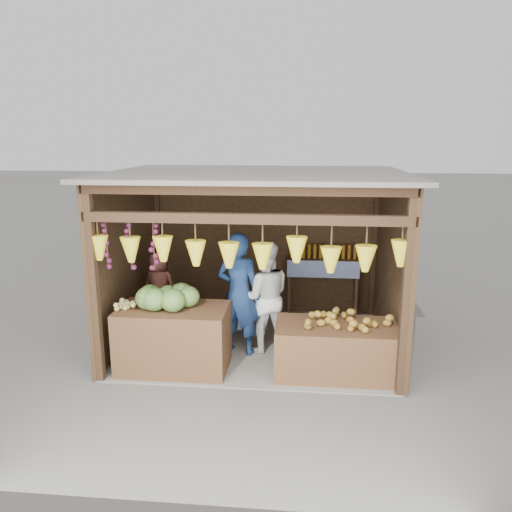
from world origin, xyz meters
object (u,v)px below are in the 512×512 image
Objects in this scene: counter_left at (174,339)px; counter_right at (339,350)px; vendor_seated at (160,287)px; man_standing at (239,294)px; woman_standing at (264,297)px.

counter_right is at bearing 1.36° from counter_left.
vendor_seated is (-0.49, 1.04, 0.41)m from counter_left.
counter_left is 2.26m from counter_right.
man_standing is at bearing 174.42° from vendor_seated.
man_standing reaches higher than woman_standing.
counter_left is at bearing -178.64° from counter_right.
vendor_seated reaches higher than counter_right.
vendor_seated is at bearing -2.66° from man_standing.
counter_right is 0.93× the size of man_standing.
man_standing is at bearing 36.90° from counter_left.
woman_standing reaches higher than counter_right.
woman_standing is at bearing -142.85° from man_standing.
woman_standing is (-1.07, 0.71, 0.49)m from counter_right.
woman_standing is 1.69m from vendor_seated.
man_standing is 1.65× the size of vendor_seated.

